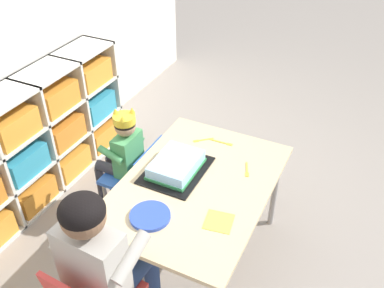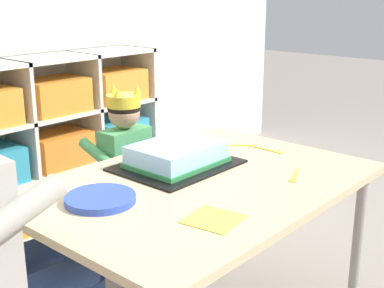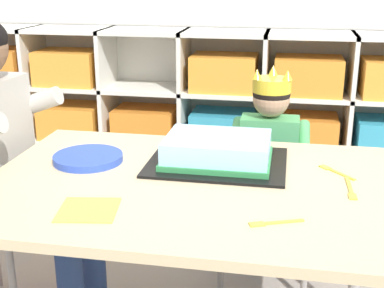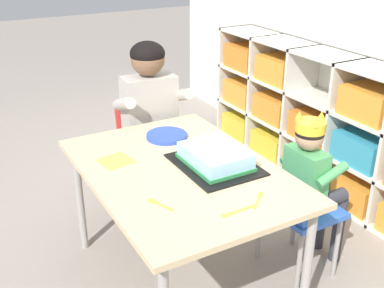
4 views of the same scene
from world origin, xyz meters
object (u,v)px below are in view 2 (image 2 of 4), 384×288
at_px(birthday_cake_on_tray, 177,157).
at_px(fork_by_napkin, 295,176).
at_px(child_with_crown, 119,158).
at_px(fork_near_child_seat, 237,145).
at_px(classroom_chair_blue, 136,196).
at_px(paper_plate_stack, 100,199).
at_px(activity_table, 201,196).
at_px(fork_near_cake_tray, 268,150).

distance_m(birthday_cake_on_tray, fork_by_napkin, 0.41).
height_order(child_with_crown, fork_near_child_seat, child_with_crown).
relative_size(birthday_cake_on_tray, fork_by_napkin, 3.21).
relative_size(classroom_chair_blue, birthday_cake_on_tray, 1.51).
relative_size(child_with_crown, fork_near_child_seat, 7.77).
bearing_deg(paper_plate_stack, activity_table, -16.62).
bearing_deg(birthday_cake_on_tray, child_with_crown, 73.92).
relative_size(child_with_crown, fork_by_napkin, 6.75).
distance_m(classroom_chair_blue, fork_near_cake_tray, 0.61).
bearing_deg(fork_by_napkin, child_with_crown, 71.53).
xyz_separation_m(classroom_chair_blue, fork_by_napkin, (0.04, -0.73, 0.25)).
distance_m(activity_table, classroom_chair_blue, 0.58).
xyz_separation_m(paper_plate_stack, fork_by_napkin, (0.56, -0.31, -0.01)).
height_order(birthday_cake_on_tray, fork_by_napkin, birthday_cake_on_tray).
distance_m(classroom_chair_blue, fork_near_child_seat, 0.49).
bearing_deg(child_with_crown, paper_plate_stack, 45.20).
bearing_deg(fork_near_cake_tray, paper_plate_stack, 82.23).
bearing_deg(classroom_chair_blue, birthday_cake_on_tray, 69.74).
bearing_deg(child_with_crown, fork_by_napkin, 92.91).
xyz_separation_m(birthday_cake_on_tray, paper_plate_stack, (-0.38, -0.05, -0.02)).
relative_size(paper_plate_stack, fork_by_napkin, 1.65).
height_order(fork_near_child_seat, fork_by_napkin, same).
relative_size(child_with_crown, fork_near_cake_tray, 5.72).
height_order(paper_plate_stack, fork_near_cake_tray, paper_plate_stack).
xyz_separation_m(activity_table, fork_near_child_seat, (0.39, 0.14, 0.06)).
bearing_deg(child_with_crown, birthday_cake_on_tray, 73.95).
height_order(classroom_chair_blue, paper_plate_stack, paper_plate_stack).
height_order(classroom_chair_blue, child_with_crown, child_with_crown).
bearing_deg(classroom_chair_blue, child_with_crown, -90.00).
height_order(activity_table, child_with_crown, child_with_crown).
relative_size(activity_table, fork_by_napkin, 9.00).
distance_m(fork_near_child_seat, fork_by_napkin, 0.39).
distance_m(child_with_crown, fork_near_cake_tray, 0.66).
distance_m(birthday_cake_on_tray, fork_near_child_seat, 0.34).
height_order(fork_near_cake_tray, fork_by_napkin, same).
bearing_deg(classroom_chair_blue, fork_near_child_seat, 118.43).
relative_size(fork_near_cake_tray, fork_by_napkin, 1.18).
bearing_deg(fork_near_cake_tray, activity_table, 90.72).
height_order(activity_table, paper_plate_stack, paper_plate_stack).
relative_size(classroom_chair_blue, paper_plate_stack, 2.94).
xyz_separation_m(fork_near_child_seat, fork_near_cake_tray, (0.03, -0.13, 0.00)).
bearing_deg(classroom_chair_blue, activity_table, 70.30).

